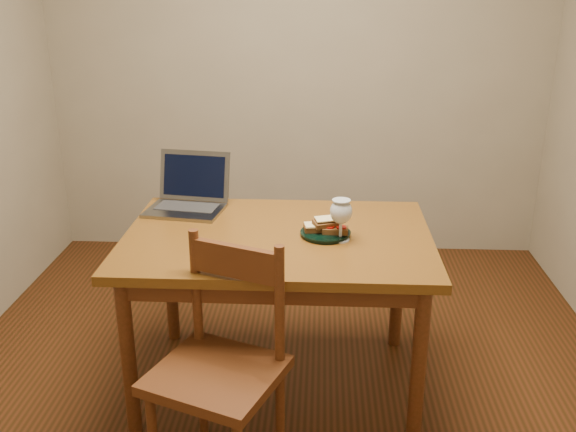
{
  "coord_description": "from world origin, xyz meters",
  "views": [
    {
      "loc": [
        0.16,
        -2.53,
        1.76
      ],
      "look_at": [
        0.02,
        0.04,
        0.8
      ],
      "focal_mm": 40.0,
      "sensor_mm": 36.0,
      "label": 1
    }
  ],
  "objects_px": {
    "chair": "(219,358)",
    "laptop": "(189,194)",
    "plate": "(325,234)",
    "milk_glass": "(341,220)",
    "table": "(278,253)"
  },
  "relations": [
    {
      "from": "table",
      "to": "milk_glass",
      "type": "xyz_separation_m",
      "value": [
        0.26,
        -0.05,
        0.18
      ]
    },
    {
      "from": "table",
      "to": "plate",
      "type": "height_order",
      "value": "plate"
    },
    {
      "from": "plate",
      "to": "laptop",
      "type": "height_order",
      "value": "laptop"
    },
    {
      "from": "plate",
      "to": "milk_glass",
      "type": "xyz_separation_m",
      "value": [
        0.06,
        -0.05,
        0.08
      ]
    },
    {
      "from": "plate",
      "to": "table",
      "type": "bearing_deg",
      "value": 178.62
    },
    {
      "from": "laptop",
      "to": "table",
      "type": "bearing_deg",
      "value": -27.92
    },
    {
      "from": "plate",
      "to": "milk_glass",
      "type": "bearing_deg",
      "value": -37.36
    },
    {
      "from": "milk_glass",
      "to": "laptop",
      "type": "xyz_separation_m",
      "value": [
        -0.7,
        0.37,
        -0.02
      ]
    },
    {
      "from": "chair",
      "to": "laptop",
      "type": "relative_size",
      "value": 1.42
    },
    {
      "from": "chair",
      "to": "milk_glass",
      "type": "relative_size",
      "value": 3.05
    },
    {
      "from": "table",
      "to": "laptop",
      "type": "height_order",
      "value": "laptop"
    },
    {
      "from": "table",
      "to": "chair",
      "type": "distance_m",
      "value": 0.62
    },
    {
      "from": "laptop",
      "to": "milk_glass",
      "type": "bearing_deg",
      "value": -19.65
    },
    {
      "from": "chair",
      "to": "plate",
      "type": "bearing_deg",
      "value": 78.55
    },
    {
      "from": "chair",
      "to": "laptop",
      "type": "bearing_deg",
      "value": 128.48
    }
  ]
}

